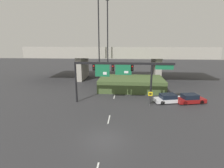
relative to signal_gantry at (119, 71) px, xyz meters
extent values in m
plane|color=#2D2D30|center=(-0.88, -10.18, -4.97)|extent=(160.00, 160.00, 0.00)
cube|color=silver|center=(-0.88, -5.86, -4.97)|extent=(0.14, 2.40, 0.01)
cube|color=silver|center=(-0.88, 3.09, -4.97)|extent=(0.14, 2.40, 0.01)
cube|color=silver|center=(-0.88, 12.05, -4.97)|extent=(0.14, 2.40, 0.01)
cube|color=silver|center=(-0.88, 21.00, -4.97)|extent=(0.14, 2.40, 0.01)
cylinder|color=black|center=(-6.49, 0.02, -1.88)|extent=(0.28, 0.28, 6.19)
cylinder|color=black|center=(4.73, 0.02, -1.88)|extent=(0.28, 0.28, 6.19)
cube|color=black|center=(0.69, 0.02, 1.06)|extent=(14.36, 0.32, 0.32)
cube|color=black|center=(-3.69, 0.02, 0.42)|extent=(0.40, 0.28, 0.95)
sphere|color=red|center=(-3.69, -0.15, 0.64)|extent=(0.22, 0.22, 0.22)
sphere|color=black|center=(-3.69, -0.15, 0.21)|extent=(0.22, 0.22, 0.22)
cube|color=black|center=(-0.88, 0.02, 0.42)|extent=(0.40, 0.28, 0.95)
sphere|color=red|center=(-0.88, -0.15, 0.64)|extent=(0.22, 0.22, 0.22)
sphere|color=black|center=(-0.88, -0.15, 0.21)|extent=(0.22, 0.22, 0.22)
cube|color=black|center=(1.92, 0.02, 0.42)|extent=(0.40, 0.28, 0.95)
sphere|color=red|center=(1.92, -0.15, 0.64)|extent=(0.22, 0.22, 0.22)
sphere|color=black|center=(1.92, -0.15, 0.21)|extent=(0.22, 0.22, 0.22)
cube|color=#196B42|center=(-2.42, -0.08, 0.00)|extent=(2.13, 0.08, 1.79)
cube|color=white|center=(-2.05, -0.13, -0.40)|extent=(0.53, 0.03, 0.39)
cube|color=#196B42|center=(0.66, -0.08, 0.15)|extent=(2.36, 0.08, 1.49)
cube|color=white|center=(1.07, -0.13, -0.18)|extent=(0.59, 0.03, 0.33)
cube|color=#196B42|center=(6.46, -0.04, 0.58)|extent=(2.55, 0.07, 0.64)
cylinder|color=#4C4C4C|center=(4.54, -1.11, -3.85)|extent=(0.08, 0.08, 2.25)
cube|color=yellow|center=(4.54, -1.15, -3.08)|extent=(0.60, 0.03, 0.60)
cube|color=black|center=(4.54, -1.17, -3.08)|extent=(0.33, 0.01, 0.21)
cylinder|color=black|center=(-4.55, 10.56, 3.97)|extent=(0.24, 0.24, 17.88)
cylinder|color=black|center=(-2.87, 11.28, 3.46)|extent=(0.24, 0.24, 16.87)
cube|color=#333333|center=(-2.87, 11.28, 12.02)|extent=(0.70, 0.36, 0.24)
cube|color=#A39E93|center=(-0.88, 17.54, 1.35)|extent=(42.49, 9.88, 1.52)
cube|color=#A39E93|center=(-0.88, 12.80, 2.56)|extent=(42.49, 0.40, 0.90)
cube|color=#A39E93|center=(-9.91, 17.54, -2.19)|extent=(1.40, 7.90, 5.56)
cube|color=#A39E93|center=(8.15, 17.54, -2.19)|extent=(1.40, 7.90, 5.56)
cube|color=#42562D|center=(2.04, 8.21, -3.84)|extent=(12.28, 7.52, 2.26)
cube|color=silver|center=(7.65, 0.87, -4.54)|extent=(4.72, 2.80, 0.54)
cube|color=black|center=(7.48, 0.83, -3.95)|extent=(2.61, 2.14, 0.65)
cylinder|color=black|center=(8.80, 1.98, -4.65)|extent=(0.67, 0.36, 0.64)
cylinder|color=black|center=(9.17, 0.38, -4.65)|extent=(0.67, 0.36, 0.64)
cylinder|color=black|center=(6.13, 1.36, -4.65)|extent=(0.67, 0.36, 0.64)
cylinder|color=black|center=(6.50, -0.23, -4.65)|extent=(0.67, 0.36, 0.64)
cube|color=maroon|center=(10.87, 0.90, -4.53)|extent=(4.56, 2.70, 0.58)
cube|color=black|center=(10.70, 0.86, -3.90)|extent=(2.53, 2.06, 0.68)
cylinder|color=black|center=(11.98, 1.96, -4.65)|extent=(0.67, 0.36, 0.64)
cylinder|color=black|center=(12.33, 0.46, -4.65)|extent=(0.67, 0.36, 0.64)
cylinder|color=black|center=(9.40, 1.35, -4.65)|extent=(0.67, 0.36, 0.64)
cylinder|color=black|center=(9.76, -0.15, -4.65)|extent=(0.67, 0.36, 0.64)
camera|label=1|loc=(1.13, -25.15, 4.08)|focal=28.00mm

